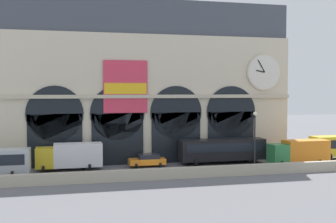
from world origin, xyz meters
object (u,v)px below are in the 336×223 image
at_px(box_truck_midwest, 70,156).
at_px(car_center, 147,160).
at_px(box_truck_east, 299,152).
at_px(bus_mideast, 222,150).
at_px(street_lamp_quayside, 255,134).

bearing_deg(box_truck_midwest, car_center, 0.72).
bearing_deg(box_truck_east, bus_mideast, 158.32).
xyz_separation_m(box_truck_midwest, box_truck_east, (27.56, -3.32, 0.00)).
relative_size(box_truck_midwest, box_truck_east, 1.00).
height_order(car_center, street_lamp_quayside, street_lamp_quayside).
distance_m(box_truck_east, street_lamp_quayside, 8.70).
bearing_deg(box_truck_midwest, bus_mideast, 0.53).
relative_size(car_center, street_lamp_quayside, 0.64).
height_order(bus_mideast, box_truck_east, box_truck_east).
height_order(box_truck_midwest, bus_mideast, box_truck_midwest).
bearing_deg(car_center, street_lamp_quayside, -32.03).
relative_size(box_truck_midwest, bus_mideast, 0.68).
xyz_separation_m(bus_mideast, street_lamp_quayside, (1.25, -6.87, 2.63)).
bearing_deg(box_truck_east, car_center, 169.43).
height_order(box_truck_midwest, box_truck_east, same).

